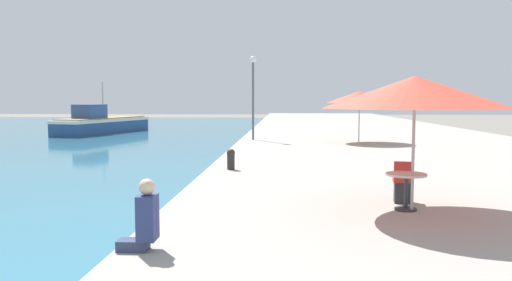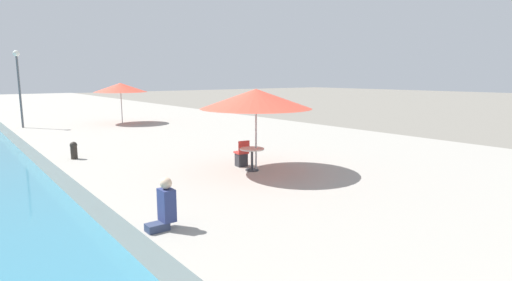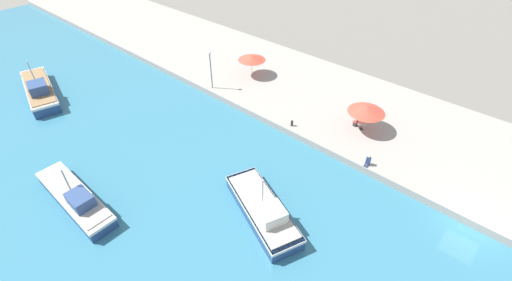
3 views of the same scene
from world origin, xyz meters
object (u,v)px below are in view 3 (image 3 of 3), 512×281
fishing_boat_mid (75,198)px  cafe_table (362,125)px  mooring_bollard (292,123)px  cafe_chair_left (356,123)px  fishing_boat_near (263,210)px  fishing_boat_far (39,90)px  cafe_umbrella_white (252,58)px  cafe_umbrella_pink (367,109)px  lamppost (210,64)px  person_at_quay (368,161)px

fishing_boat_mid → cafe_table: bearing=-27.9°
cafe_table → mooring_bollard: size_ratio=1.22×
cafe_chair_left → mooring_bollard: cafe_chair_left is taller
cafe_table → fishing_boat_near: bearing=177.6°
fishing_boat_far → cafe_chair_left: size_ratio=12.04×
cafe_umbrella_white → cafe_chair_left: 15.40m
cafe_umbrella_pink → cafe_chair_left: size_ratio=3.95×
fishing_boat_near → fishing_boat_mid: 14.93m
fishing_boat_far → lamppost: lamppost is taller
cafe_umbrella_pink → mooring_bollard: size_ratio=5.49×
cafe_table → person_at_quay: 5.34m
cafe_umbrella_white → cafe_chair_left: size_ratio=3.71×
cafe_table → person_at_quay: bearing=-146.6°
cafe_chair_left → fishing_boat_far: bearing=128.2°
cafe_umbrella_pink → cafe_table: (-0.10, 0.08, -1.82)m
fishing_boat_mid → cafe_table: 26.53m
person_at_quay → lamppost: (0.28, 20.22, 2.62)m
cafe_table → person_at_quay: person_at_quay is taller
fishing_boat_far → person_at_quay: size_ratio=10.31×
cafe_umbrella_pink → lamppost: 17.90m
fishing_boat_near → cafe_chair_left: size_ratio=9.53×
fishing_boat_mid → cafe_umbrella_pink: size_ratio=2.59×
fishing_boat_near → cafe_table: 14.45m
fishing_boat_mid → cafe_table: size_ratio=11.64×
fishing_boat_mid → person_at_quay: bearing=-39.0°
fishing_boat_near → mooring_bollard: size_ratio=13.27×
cafe_table → cafe_chair_left: size_ratio=0.88×
mooring_bollard → lamppost: bearing=90.3°
fishing_boat_near → cafe_table: size_ratio=10.85×
cafe_chair_left → lamppost: lamppost is taller
fishing_boat_mid → person_at_quay: size_ratio=8.76×
fishing_boat_near → cafe_chair_left: bearing=23.2°
person_at_quay → mooring_bollard: person_at_quay is taller
cafe_umbrella_pink → fishing_boat_mid: bearing=151.6°
cafe_table → lamppost: 17.96m
fishing_boat_mid → person_at_quay: fishing_boat_mid is taller
cafe_umbrella_white → lamppost: 5.77m
fishing_boat_near → cafe_chair_left: fishing_boat_near is taller
mooring_bollard → lamppost: 12.03m
fishing_boat_mid → cafe_umbrella_white: bearing=8.1°
fishing_boat_mid → lamppost: size_ratio=2.04×
cafe_table → cafe_umbrella_white: bearing=85.0°
fishing_boat_near → cafe_umbrella_white: (15.81, 15.32, 2.28)m
fishing_boat_near → fishing_boat_mid: (-8.91, 11.97, -0.02)m
cafe_umbrella_pink → mooring_bollard: bearing=126.7°
fishing_boat_far → cafe_table: fishing_boat_far is taller
fishing_boat_far → cafe_umbrella_white: fishing_boat_far is taller
cafe_umbrella_white → cafe_table: (-1.38, -15.93, -1.80)m
fishing_boat_far → mooring_bollard: 29.85m
cafe_table → person_at_quay: size_ratio=0.75×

